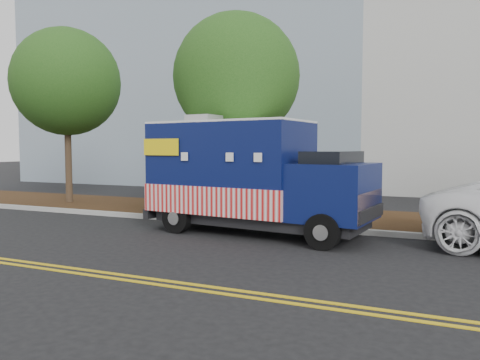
% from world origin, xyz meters
% --- Properties ---
extents(ground, '(120.00, 120.00, 0.00)m').
position_xyz_m(ground, '(0.00, 0.00, 0.00)').
color(ground, black).
rests_on(ground, ground).
extents(curb, '(120.00, 0.18, 0.15)m').
position_xyz_m(curb, '(0.00, 1.40, 0.07)').
color(curb, '#9E9E99').
rests_on(curb, ground).
extents(mulch_strip, '(120.00, 4.00, 0.15)m').
position_xyz_m(mulch_strip, '(0.00, 3.50, 0.07)').
color(mulch_strip, black).
rests_on(mulch_strip, ground).
extents(centerline_near, '(120.00, 0.10, 0.01)m').
position_xyz_m(centerline_near, '(0.00, -4.45, 0.01)').
color(centerline_near, gold).
rests_on(centerline_near, ground).
extents(centerline_far, '(120.00, 0.10, 0.01)m').
position_xyz_m(centerline_far, '(0.00, -4.70, 0.01)').
color(centerline_far, gold).
rests_on(centerline_far, ground).
extents(tree_a, '(4.19, 4.19, 7.00)m').
position_xyz_m(tree_a, '(-7.93, 2.97, 4.90)').
color(tree_a, '#38281C').
rests_on(tree_a, ground).
extents(tree_b, '(4.07, 4.07, 6.64)m').
position_xyz_m(tree_b, '(-0.44, 2.61, 4.60)').
color(tree_b, '#38281C').
rests_on(tree_b, ground).
extents(sign_post, '(0.06, 0.06, 2.40)m').
position_xyz_m(sign_post, '(-1.56, 2.04, 1.20)').
color(sign_post, '#473828').
rests_on(sign_post, ground).
extents(food_truck, '(6.40, 3.00, 3.26)m').
position_xyz_m(food_truck, '(0.87, 0.44, 1.48)').
color(food_truck, black).
rests_on(food_truck, ground).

